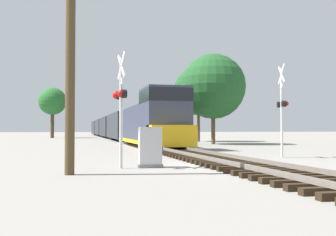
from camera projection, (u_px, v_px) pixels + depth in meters
ground_plane at (230, 165)px, 15.07m from camera, size 400.00×400.00×0.00m
rail_track_bed at (230, 161)px, 15.07m from camera, size 2.60×160.00×0.31m
freight_train at (111, 127)px, 62.44m from camera, size 2.88×82.51×4.12m
crossing_signal_near at (120, 100)px, 13.88m from camera, size 0.44×1.01×4.09m
crossing_signal_far at (282, 106)px, 19.12m from camera, size 0.49×1.01×4.53m
relay_cabinet at (150, 147)px, 14.14m from camera, size 0.87×0.54×1.46m
utility_pole at (70, 48)px, 11.91m from camera, size 1.80×0.29×7.43m
tree_far_right at (213, 86)px, 36.68m from camera, size 6.08×6.08×8.44m
tree_mid_background at (198, 91)px, 44.86m from camera, size 5.63×5.63×8.61m
tree_deep_background at (52, 102)px, 63.74m from camera, size 4.46×4.46×8.21m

